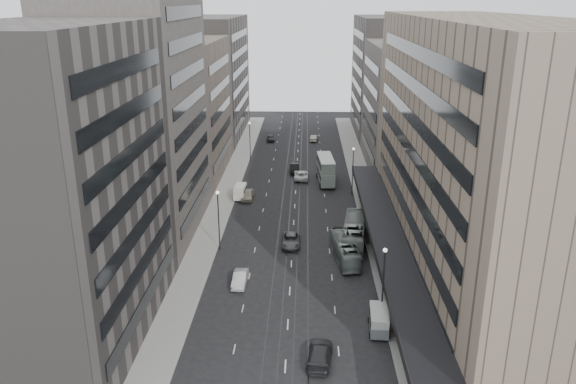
# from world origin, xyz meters

# --- Properties ---
(ground) EXTENTS (220.00, 220.00, 0.00)m
(ground) POSITION_xyz_m (0.00, 0.00, 0.00)
(ground) COLOR black
(ground) RESTS_ON ground
(sidewalk_right) EXTENTS (4.00, 125.00, 0.15)m
(sidewalk_right) POSITION_xyz_m (12.00, 37.50, 0.07)
(sidewalk_right) COLOR gray
(sidewalk_right) RESTS_ON ground
(sidewalk_left) EXTENTS (4.00, 125.00, 0.15)m
(sidewalk_left) POSITION_xyz_m (-12.00, 37.50, 0.07)
(sidewalk_left) COLOR gray
(sidewalk_left) RESTS_ON ground
(department_store) EXTENTS (19.20, 60.00, 30.00)m
(department_store) POSITION_xyz_m (21.45, 8.00, 14.95)
(department_store) COLOR #7D6C5B
(department_store) RESTS_ON ground
(building_right_mid) EXTENTS (15.00, 28.00, 24.00)m
(building_right_mid) POSITION_xyz_m (21.50, 52.00, 12.00)
(building_right_mid) COLOR #4A4440
(building_right_mid) RESTS_ON ground
(building_right_far) EXTENTS (15.00, 32.00, 28.00)m
(building_right_far) POSITION_xyz_m (21.50, 82.00, 14.00)
(building_right_far) COLOR #5C5753
(building_right_far) RESTS_ON ground
(building_left_a) EXTENTS (15.00, 28.00, 30.00)m
(building_left_a) POSITION_xyz_m (-21.50, -8.00, 15.00)
(building_left_a) COLOR #5C5753
(building_left_a) RESTS_ON ground
(building_left_b) EXTENTS (15.00, 26.00, 34.00)m
(building_left_b) POSITION_xyz_m (-21.50, 19.00, 17.00)
(building_left_b) COLOR #4A4440
(building_left_b) RESTS_ON ground
(building_left_c) EXTENTS (15.00, 28.00, 25.00)m
(building_left_c) POSITION_xyz_m (-21.50, 46.00, 12.50)
(building_left_c) COLOR #6A5F53
(building_left_c) RESTS_ON ground
(building_left_d) EXTENTS (15.00, 38.00, 28.00)m
(building_left_d) POSITION_xyz_m (-21.50, 79.00, 14.00)
(building_left_d) COLOR #5C5753
(building_left_d) RESTS_ON ground
(lamp_right_near) EXTENTS (0.44, 0.44, 8.32)m
(lamp_right_near) POSITION_xyz_m (9.70, -5.00, 5.20)
(lamp_right_near) COLOR #262628
(lamp_right_near) RESTS_ON ground
(lamp_right_far) EXTENTS (0.44, 0.44, 8.32)m
(lamp_right_far) POSITION_xyz_m (9.70, 35.00, 5.20)
(lamp_right_far) COLOR #262628
(lamp_right_far) RESTS_ON ground
(lamp_left_near) EXTENTS (0.44, 0.44, 8.32)m
(lamp_left_near) POSITION_xyz_m (-9.70, 12.00, 5.20)
(lamp_left_near) COLOR #262628
(lamp_left_near) RESTS_ON ground
(lamp_left_far) EXTENTS (0.44, 0.44, 8.32)m
(lamp_left_far) POSITION_xyz_m (-9.70, 55.00, 5.20)
(lamp_left_far) COLOR #262628
(lamp_left_far) RESTS_ON ground
(bus_near) EXTENTS (3.53, 10.10, 2.75)m
(bus_near) POSITION_xyz_m (6.81, 9.56, 1.38)
(bus_near) COLOR gray
(bus_near) RESTS_ON ground
(bus_far) EXTENTS (4.33, 12.32, 3.36)m
(bus_far) POSITION_xyz_m (8.43, 14.46, 1.68)
(bus_far) COLOR gray
(bus_far) RESTS_ON ground
(double_decker) EXTENTS (3.30, 9.07, 4.87)m
(double_decker) POSITION_xyz_m (5.36, 41.19, 2.63)
(double_decker) COLOR gray
(double_decker) RESTS_ON ground
(vw_microbus) EXTENTS (2.18, 4.36, 2.30)m
(vw_microbus) POSITION_xyz_m (9.20, -6.90, 1.28)
(vw_microbus) COLOR #595F61
(vw_microbus) RESTS_ON ground
(panel_van) EXTENTS (2.05, 3.89, 2.39)m
(panel_van) POSITION_xyz_m (-9.20, 32.20, 1.32)
(panel_van) COLOR silver
(panel_van) RESTS_ON ground
(sedan_1) EXTENTS (1.68, 4.51, 1.47)m
(sedan_1) POSITION_xyz_m (-5.89, 2.42, 0.74)
(sedan_1) COLOR silver
(sedan_1) RESTS_ON ground
(sedan_2) EXTENTS (2.44, 5.28, 1.47)m
(sedan_2) POSITION_xyz_m (-0.21, 13.68, 0.73)
(sedan_2) COLOR #555658
(sedan_2) RESTS_ON ground
(sedan_3) EXTENTS (2.82, 5.65, 1.58)m
(sedan_3) POSITION_xyz_m (3.17, -12.13, 0.79)
(sedan_3) COLOR #262729
(sedan_3) RESTS_ON ground
(sedan_4) EXTENTS (2.06, 4.81, 1.62)m
(sedan_4) POSITION_xyz_m (-7.92, 31.89, 0.81)
(sedan_4) COLOR #ABA48E
(sedan_4) RESTS_ON ground
(sedan_5) EXTENTS (1.96, 4.98, 1.61)m
(sedan_5) POSITION_xyz_m (-0.44, 47.78, 0.81)
(sedan_5) COLOR black
(sedan_5) RESTS_ON ground
(sedan_6) EXTENTS (2.67, 5.74, 1.59)m
(sedan_6) POSITION_xyz_m (0.92, 43.52, 0.80)
(sedan_6) COLOR silver
(sedan_6) RESTS_ON ground
(sedan_7) EXTENTS (2.12, 5.15, 1.49)m
(sedan_7) POSITION_xyz_m (5.73, 52.34, 0.74)
(sedan_7) COLOR #59595B
(sedan_7) RESTS_ON ground
(sedan_8) EXTENTS (2.06, 4.48, 1.49)m
(sedan_8) POSITION_xyz_m (-6.56, 72.91, 0.74)
(sedan_8) COLOR #27272A
(sedan_8) RESTS_ON ground
(sedan_9) EXTENTS (1.99, 4.51, 1.44)m
(sedan_9) POSITION_xyz_m (3.64, 73.20, 0.72)
(sedan_9) COLOR #BFB69E
(sedan_9) RESTS_ON ground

